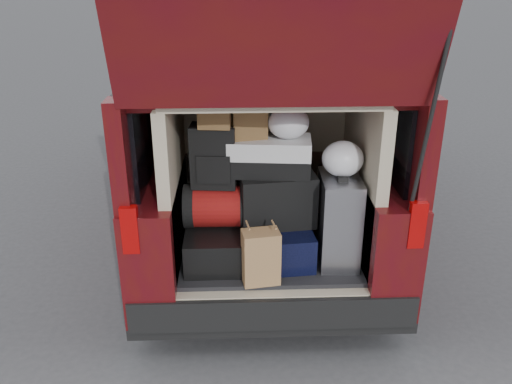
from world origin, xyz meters
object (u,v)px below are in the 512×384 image
navy_hardshell (275,241)px  black_soft_case (277,199)px  kraft_bag (261,257)px  red_duffel (217,206)px  backpack (214,156)px  black_hardshell (218,242)px  silver_roller (338,220)px  twotone_duffel (269,156)px

navy_hardshell → black_soft_case: size_ratio=1.13×
navy_hardshell → kraft_bag: kraft_bag is taller
kraft_bag → black_soft_case: black_soft_case is taller
red_duffel → backpack: (-0.01, 0.01, 0.36)m
kraft_bag → backpack: backpack is taller
red_duffel → black_soft_case: 0.41m
black_soft_case → black_hardshell: bearing=178.2°
red_duffel → silver_roller: bearing=-6.1°
black_soft_case → silver_roller: bearing=-20.5°
black_hardshell → red_duffel: size_ratio=1.33×
black_hardshell → navy_hardshell: 0.40m
kraft_bag → black_hardshell: bearing=123.0°
backpack → silver_roller: bearing=-1.6°
silver_roller → black_hardshell: bearing=177.4°
black_hardshell → kraft_bag: size_ratio=1.64×
red_duffel → black_soft_case: size_ratio=0.89×
kraft_bag → red_duffel: bearing=119.4°
twotone_duffel → silver_roller: bearing=-8.9°
navy_hardshell → twotone_duffel: (-0.04, 0.06, 0.61)m
navy_hardshell → silver_roller: bearing=-13.8°
twotone_duffel → black_hardshell: bearing=-165.0°
red_duffel → black_soft_case: black_soft_case is taller
kraft_bag → backpack: size_ratio=0.86×
silver_roller → twotone_duffel: 0.64m
silver_roller → red_duffel: (-0.82, 0.10, 0.08)m
navy_hardshell → kraft_bag: (-0.12, -0.32, 0.06)m
navy_hardshell → black_soft_case: 0.31m
silver_roller → twotone_duffel: twotone_duffel is taller
black_soft_case → twotone_duffel: twotone_duffel is taller
black_hardshell → kraft_bag: kraft_bag is taller
black_hardshell → backpack: backpack is taller
silver_roller → kraft_bag: size_ratio=1.71×
silver_roller → red_duffel: silver_roller is taller
black_soft_case → backpack: backpack is taller
twotone_duffel → kraft_bag: bearing=-95.3°
silver_roller → twotone_duffel: (-0.47, 0.12, 0.43)m
black_hardshell → twotone_duffel: 0.72m
kraft_bag → twotone_duffel: 0.68m
kraft_bag → red_duffel: red_duffel is taller
navy_hardshell → silver_roller: size_ratio=0.92×
silver_roller → twotone_duffel: size_ratio=1.14×
silver_roller → red_duffel: size_ratio=1.38×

